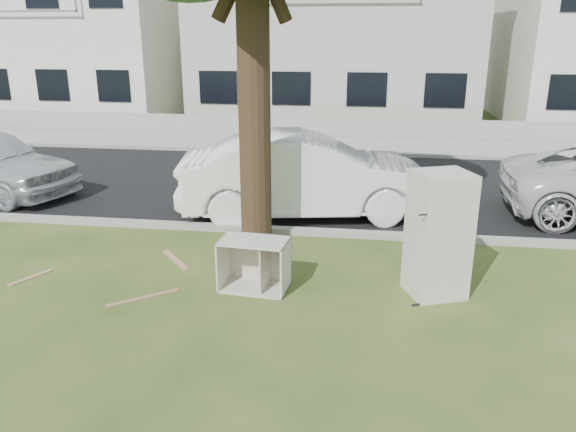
# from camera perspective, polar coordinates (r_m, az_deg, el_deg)

# --- Properties ---
(ground) EXTENTS (120.00, 120.00, 0.00)m
(ground) POSITION_cam_1_polar(r_m,az_deg,el_deg) (8.31, -2.85, -7.58)
(ground) COLOR #2F4619
(road) EXTENTS (120.00, 7.00, 0.01)m
(road) POSITION_cam_1_polar(r_m,az_deg,el_deg) (13.89, 1.78, 3.22)
(road) COLOR black
(road) RESTS_ON ground
(kerb_near) EXTENTS (120.00, 0.18, 0.12)m
(kerb_near) POSITION_cam_1_polar(r_m,az_deg,el_deg) (10.53, -0.36, -1.80)
(kerb_near) COLOR gray
(kerb_near) RESTS_ON ground
(kerb_far) EXTENTS (120.00, 0.18, 0.12)m
(kerb_far) POSITION_cam_1_polar(r_m,az_deg,el_deg) (17.33, 3.08, 6.24)
(kerb_far) COLOR gray
(kerb_far) RESTS_ON ground
(sidewalk) EXTENTS (120.00, 2.80, 0.01)m
(sidewalk) POSITION_cam_1_polar(r_m,az_deg,el_deg) (18.74, 3.48, 7.18)
(sidewalk) COLOR gray
(sidewalk) RESTS_ON ground
(low_wall) EXTENTS (120.00, 0.15, 0.70)m
(low_wall) POSITION_cam_1_polar(r_m,az_deg,el_deg) (20.25, 3.88, 9.00)
(low_wall) COLOR gray
(low_wall) RESTS_ON ground
(townhouse_left) EXTENTS (10.20, 8.16, 7.04)m
(townhouse_left) POSITION_cam_1_polar(r_m,az_deg,el_deg) (28.24, -21.37, 16.96)
(townhouse_left) COLOR white
(townhouse_left) RESTS_ON ground
(townhouse_center) EXTENTS (11.22, 8.16, 7.44)m
(townhouse_center) POSITION_cam_1_polar(r_m,az_deg,el_deg) (24.87, 4.96, 18.52)
(townhouse_center) COLOR #B7B2A7
(townhouse_center) RESTS_ON ground
(fridge) EXTENTS (0.94, 0.91, 1.80)m
(fridge) POSITION_cam_1_polar(r_m,az_deg,el_deg) (8.16, 15.03, -1.85)
(fridge) COLOR silver
(fridge) RESTS_ON ground
(cabinet) EXTENTS (1.03, 0.70, 0.76)m
(cabinet) POSITION_cam_1_polar(r_m,az_deg,el_deg) (8.24, -3.44, -4.91)
(cabinet) COLOR beige
(cabinet) RESTS_ON ground
(plank_a) EXTENTS (0.89, 0.74, 0.02)m
(plank_a) POSITION_cam_1_polar(r_m,az_deg,el_deg) (8.32, -14.48, -8.05)
(plank_a) COLOR #926947
(plank_a) RESTS_ON ground
(plank_b) EXTENTS (0.67, 0.77, 0.02)m
(plank_b) POSITION_cam_1_polar(r_m,az_deg,el_deg) (9.51, -11.35, -4.40)
(plank_b) COLOR tan
(plank_b) RESTS_ON ground
(plank_c) EXTENTS (0.41, 0.67, 0.02)m
(plank_c) POSITION_cam_1_polar(r_m,az_deg,el_deg) (9.55, -24.67, -5.70)
(plank_c) COLOR tan
(plank_c) RESTS_ON ground
(car_center) EXTENTS (5.34, 2.66, 1.68)m
(car_center) POSITION_cam_1_polar(r_m,az_deg,el_deg) (11.36, 1.92, 4.13)
(car_center) COLOR white
(car_center) RESTS_ON ground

